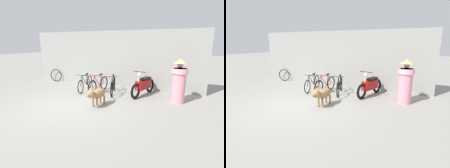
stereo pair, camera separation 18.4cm
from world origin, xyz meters
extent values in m
plane|color=gray|center=(0.00, 0.00, 0.00)|extent=(60.00, 60.00, 0.00)
cube|color=gray|center=(0.00, 3.36, 1.38)|extent=(8.90, 0.20, 2.75)
torus|color=black|center=(-0.60, 1.51, 0.30)|extent=(0.14, 0.61, 0.61)
torus|color=black|center=(-0.79, 2.59, 0.30)|extent=(0.14, 0.61, 0.61)
cylinder|color=black|center=(-0.67, 1.93, 0.50)|extent=(0.12, 0.54, 0.51)
cylinder|color=black|center=(-0.73, 2.24, 0.49)|extent=(0.05, 0.14, 0.46)
cylinder|color=black|center=(-0.68, 1.98, 0.73)|extent=(0.14, 0.63, 0.06)
cylinder|color=black|center=(-0.75, 2.39, 0.28)|extent=(0.10, 0.41, 0.07)
cylinder|color=black|center=(-0.76, 2.44, 0.51)|extent=(0.08, 0.32, 0.43)
cylinder|color=black|center=(-0.62, 1.59, 0.52)|extent=(0.06, 0.19, 0.45)
cube|color=black|center=(-0.74, 2.29, 0.74)|extent=(0.10, 0.19, 0.05)
cylinder|color=black|center=(-0.63, 1.67, 0.78)|extent=(0.46, 0.10, 0.02)
torus|color=black|center=(-0.03, 1.52, 0.32)|extent=(0.10, 0.64, 0.64)
torus|color=black|center=(0.05, 2.52, 0.32)|extent=(0.10, 0.64, 0.64)
cylinder|color=red|center=(0.00, 1.91, 0.53)|extent=(0.07, 0.50, 0.53)
cylinder|color=red|center=(0.02, 2.19, 0.51)|extent=(0.04, 0.13, 0.49)
cylinder|color=red|center=(0.01, 1.96, 0.77)|extent=(0.07, 0.58, 0.06)
cylinder|color=red|center=(0.03, 2.33, 0.30)|extent=(0.06, 0.38, 0.08)
cylinder|color=red|center=(0.04, 2.38, 0.54)|extent=(0.05, 0.30, 0.45)
cylinder|color=red|center=(-0.02, 1.60, 0.55)|extent=(0.04, 0.18, 0.47)
cube|color=black|center=(0.03, 2.24, 0.78)|extent=(0.08, 0.18, 0.05)
cylinder|color=black|center=(-0.02, 1.67, 0.82)|extent=(0.46, 0.06, 0.02)
torus|color=black|center=(0.85, 1.57, 0.32)|extent=(0.23, 0.63, 0.64)
torus|color=black|center=(0.54, 2.58, 0.32)|extent=(0.23, 0.63, 0.64)
cylinder|color=black|center=(0.73, 1.96, 0.53)|extent=(0.18, 0.50, 0.53)
cylinder|color=black|center=(0.64, 2.25, 0.51)|extent=(0.07, 0.13, 0.49)
cylinder|color=black|center=(0.71, 2.01, 0.77)|extent=(0.20, 0.59, 0.06)
cylinder|color=black|center=(0.60, 2.39, 0.30)|extent=(0.14, 0.39, 0.08)
cylinder|color=black|center=(0.58, 2.44, 0.54)|extent=(0.12, 0.31, 0.45)
cylinder|color=black|center=(0.82, 1.65, 0.55)|extent=(0.08, 0.18, 0.47)
cube|color=black|center=(0.63, 2.30, 0.78)|extent=(0.12, 0.19, 0.05)
cylinder|color=black|center=(0.80, 1.73, 0.82)|extent=(0.45, 0.16, 0.02)
torus|color=black|center=(1.81, 1.73, 0.31)|extent=(0.27, 0.62, 0.62)
torus|color=black|center=(2.15, 2.89, 0.31)|extent=(0.27, 0.62, 0.62)
cube|color=maroon|center=(1.98, 2.31, 0.47)|extent=(0.52, 0.93, 0.36)
cube|color=black|center=(2.03, 2.46, 0.70)|extent=(0.39, 0.61, 0.10)
cylinder|color=silver|center=(1.87, 1.94, 0.76)|extent=(0.09, 0.15, 0.59)
cylinder|color=silver|center=(1.84, 1.81, 0.39)|extent=(0.10, 0.21, 0.19)
cylinder|color=black|center=(1.89, 1.99, 1.05)|extent=(0.56, 0.19, 0.03)
sphere|color=silver|center=(1.88, 1.96, 0.93)|extent=(0.17, 0.17, 0.14)
ellipsoid|color=#997247|center=(0.83, 0.46, 0.45)|extent=(0.43, 0.74, 0.33)
cylinder|color=#997247|center=(0.88, 0.24, 0.16)|extent=(0.08, 0.08, 0.33)
cylinder|color=#997247|center=(0.71, 0.26, 0.16)|extent=(0.08, 0.08, 0.33)
cylinder|color=#997247|center=(0.95, 0.66, 0.16)|extent=(0.08, 0.08, 0.33)
cylinder|color=#997247|center=(0.77, 0.69, 0.16)|extent=(0.08, 0.08, 0.33)
sphere|color=#997247|center=(0.76, 0.04, 0.54)|extent=(0.32, 0.32, 0.28)
ellipsoid|color=#997247|center=(0.74, -0.07, 0.52)|extent=(0.13, 0.17, 0.11)
cylinder|color=#997247|center=(0.90, 0.93, 0.42)|extent=(0.10, 0.31, 0.18)
cylinder|color=pink|center=(3.37, 1.92, 0.64)|extent=(0.49, 0.49, 1.28)
cylinder|color=#FFA0B2|center=(3.37, 1.92, 1.19)|extent=(0.58, 0.58, 0.18)
sphere|color=tan|center=(3.37, 1.92, 1.41)|extent=(0.20, 0.20, 0.20)
cone|color=tan|center=(3.37, 1.92, 1.54)|extent=(0.46, 0.46, 0.16)
torus|color=black|center=(-3.32, 3.11, 0.35)|extent=(0.70, 0.14, 0.70)
camera|label=1|loc=(3.58, -4.75, 2.17)|focal=28.00mm
camera|label=2|loc=(3.75, -4.68, 2.17)|focal=28.00mm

